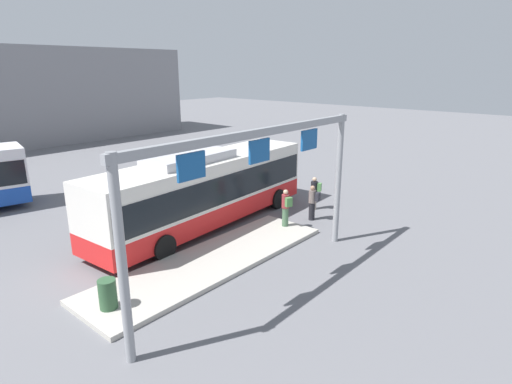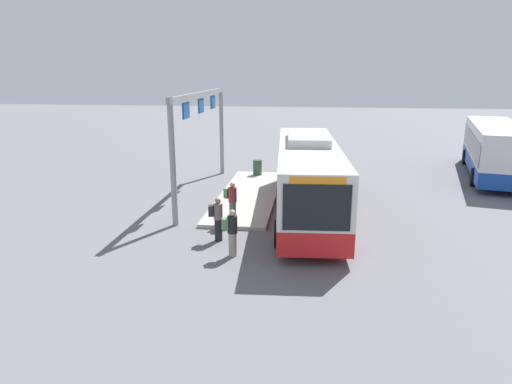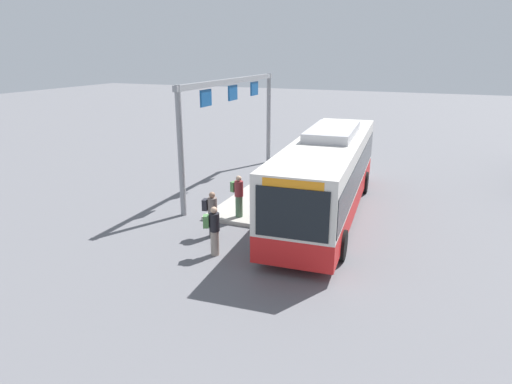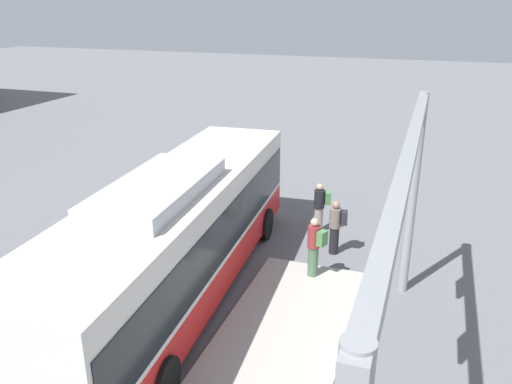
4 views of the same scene
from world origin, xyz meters
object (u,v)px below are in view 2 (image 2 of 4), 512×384
Objects in this scene: person_waiting_mid at (217,218)px; person_boarding at (232,232)px; trash_bin at (257,167)px; person_waiting_near at (232,201)px; bus_main at (308,174)px; bus_background_left at (494,147)px.

person_boarding is at bearing -70.14° from person_waiting_mid.
person_boarding is 1.86× the size of trash_bin.
person_waiting_mid is 10.45m from trash_bin.
person_waiting_near reaches higher than person_boarding.
person_waiting_near is at bearing 77.15° from person_boarding.
person_boarding is 11.84m from trash_bin.
bus_main is 6.99× the size of person_waiting_mid.
bus_background_left is at bearing 31.77° from person_waiting_mid.
person_boarding is 1.00× the size of person_waiting_mid.
person_boarding is 1.00× the size of person_waiting_near.
person_waiting_mid is (1.80, -0.23, -0.16)m from person_waiting_near.
bus_background_left reaches higher than person_waiting_near.
person_waiting_mid is 1.86× the size of trash_bin.
trash_bin is (-8.65, -0.03, -0.44)m from person_waiting_near.
bus_main is 6.99× the size of person_boarding.
person_boarding is 1.58m from person_waiting_mid.
bus_background_left is 6.37× the size of person_waiting_mid.
bus_main reaches higher than person_boarding.
bus_background_left is at bearing 125.41° from bus_main.
bus_main is 7.47m from trash_bin.
person_waiting_near is 1.86× the size of trash_bin.
bus_background_left is 6.37× the size of person_waiting_near.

